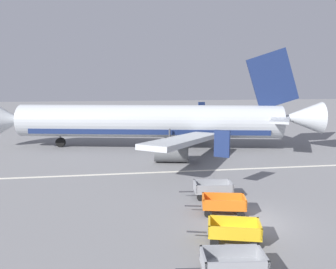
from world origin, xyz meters
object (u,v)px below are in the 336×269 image
at_px(baggage_cart_third_in_row, 223,204).
at_px(baggage_cart_nearest, 233,264).
at_px(baggage_cart_second_in_row, 234,231).
at_px(baggage_cart_fourth_in_row, 213,189).
at_px(airplane, 158,122).

bearing_deg(baggage_cart_third_in_row, baggage_cart_nearest, -104.42).
height_order(baggage_cart_second_in_row, baggage_cart_fourth_in_row, same).
relative_size(baggage_cart_second_in_row, baggage_cart_third_in_row, 1.00).
bearing_deg(baggage_cart_fourth_in_row, baggage_cart_third_in_row, -92.98).
height_order(airplane, baggage_cart_second_in_row, airplane).
height_order(airplane, baggage_cart_third_in_row, airplane).
distance_m(baggage_cart_nearest, baggage_cart_third_in_row, 6.48).
xyz_separation_m(airplane, baggage_cart_second_in_row, (1.05, -23.13, -2.45)).
distance_m(airplane, baggage_cart_nearest, 26.06).
xyz_separation_m(airplane, baggage_cart_third_in_row, (1.63, -19.67, -2.45)).
distance_m(airplane, baggage_cart_third_in_row, 19.89).
relative_size(baggage_cart_nearest, baggage_cart_second_in_row, 1.00).
bearing_deg(baggage_cart_nearest, baggage_cart_third_in_row, 75.58).
relative_size(airplane, baggage_cart_nearest, 10.40).
relative_size(airplane, baggage_cart_third_in_row, 10.34).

